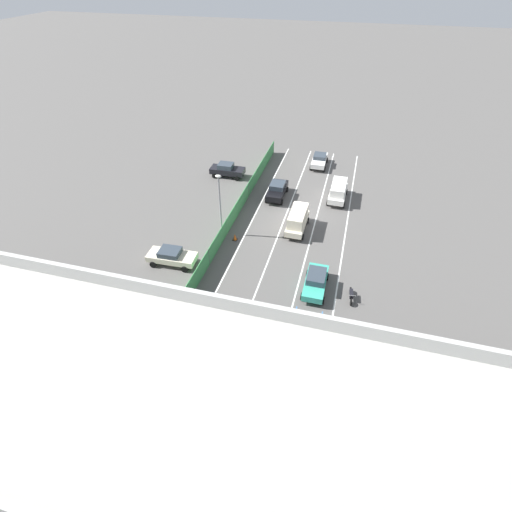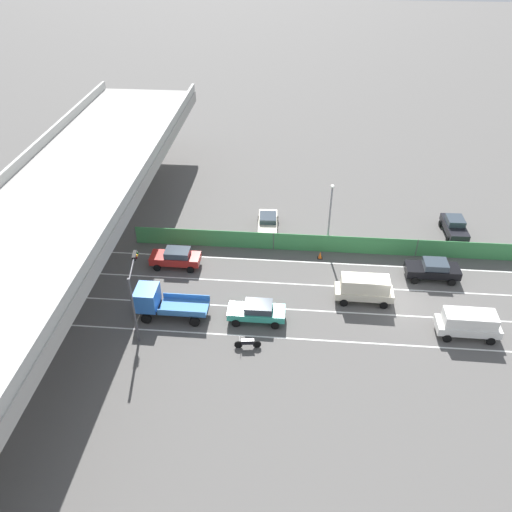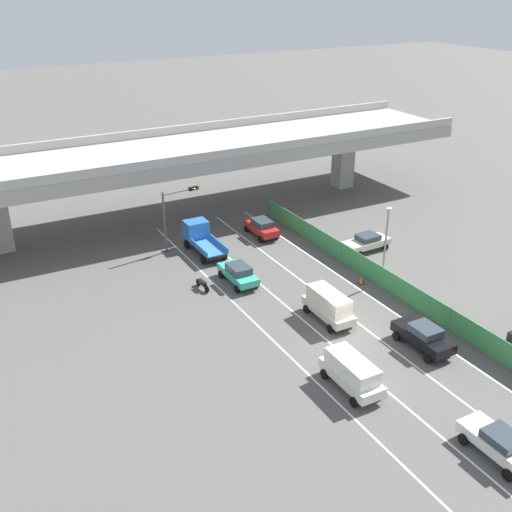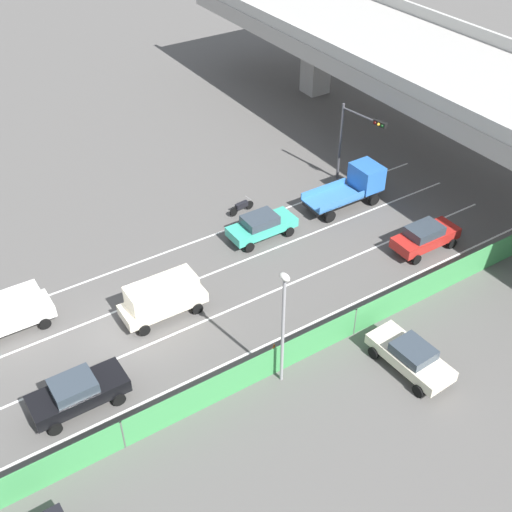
# 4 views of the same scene
# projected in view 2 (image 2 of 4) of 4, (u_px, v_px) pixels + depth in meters

# --- Properties ---
(ground_plane) EXTENTS (300.00, 300.00, 0.00)m
(ground_plane) POSITION_uv_depth(u_px,v_px,m) (391.00, 302.00, 41.81)
(ground_plane) COLOR #565451
(lane_line_left_edge) EXTENTS (0.14, 42.97, 0.01)m
(lane_line_left_edge) POSITION_uv_depth(u_px,v_px,m) (352.00, 342.00, 38.01)
(lane_line_left_edge) COLOR silver
(lane_line_left_edge) RESTS_ON ground
(lane_line_mid_left) EXTENTS (0.14, 42.97, 0.01)m
(lane_line_mid_left) POSITION_uv_depth(u_px,v_px,m) (349.00, 313.00, 40.70)
(lane_line_mid_left) COLOR silver
(lane_line_mid_left) RESTS_ON ground
(lane_line_mid_right) EXTENTS (0.14, 42.97, 0.01)m
(lane_line_mid_right) POSITION_uv_depth(u_px,v_px,m) (347.00, 287.00, 43.40)
(lane_line_mid_right) COLOR silver
(lane_line_mid_right) RESTS_ON ground
(lane_line_right_edge) EXTENTS (0.14, 42.97, 0.01)m
(lane_line_right_edge) POSITION_uv_depth(u_px,v_px,m) (345.00, 264.00, 46.09)
(lane_line_right_edge) COLOR silver
(lane_line_right_edge) RESTS_ON ground
(elevated_overpass) EXTENTS (59.92, 11.74, 8.18)m
(elevated_overpass) POSITION_uv_depth(u_px,v_px,m) (51.00, 218.00, 39.97)
(elevated_overpass) COLOR #A09E99
(elevated_overpass) RESTS_ON ground
(green_fence) EXTENTS (0.10, 39.07, 1.75)m
(green_fence) POSITION_uv_depth(u_px,v_px,m) (344.00, 245.00, 47.08)
(green_fence) COLOR #3D8E4C
(green_fence) RESTS_ON ground
(car_van_cream) EXTENTS (1.99, 4.65, 2.26)m
(car_van_cream) POSITION_uv_depth(u_px,v_px,m) (364.00, 288.00, 41.24)
(car_van_cream) COLOR beige
(car_van_cream) RESTS_ON ground
(car_sedan_red) EXTENTS (1.94, 4.37, 1.72)m
(car_sedan_red) POSITION_uv_depth(u_px,v_px,m) (176.00, 257.00, 45.29)
(car_sedan_red) COLOR red
(car_sedan_red) RESTS_ON ground
(car_sedan_black) EXTENTS (2.06, 4.51, 1.73)m
(car_sedan_black) POSITION_uv_depth(u_px,v_px,m) (433.00, 269.00, 43.86)
(car_sedan_black) COLOR black
(car_sedan_black) RESTS_ON ground
(car_van_white) EXTENTS (2.07, 4.60, 2.07)m
(car_van_white) POSITION_uv_depth(u_px,v_px,m) (469.00, 323.00, 38.00)
(car_van_white) COLOR silver
(car_van_white) RESTS_ON ground
(car_taxi_teal) EXTENTS (1.95, 4.41, 1.63)m
(car_taxi_teal) POSITION_uv_depth(u_px,v_px,m) (257.00, 311.00, 39.50)
(car_taxi_teal) COLOR teal
(car_taxi_teal) RESTS_ON ground
(flatbed_truck_blue) EXTENTS (2.33, 5.53, 2.51)m
(flatbed_truck_blue) POSITION_uv_depth(u_px,v_px,m) (159.00, 302.00, 39.79)
(flatbed_truck_blue) COLOR black
(flatbed_truck_blue) RESTS_ON ground
(motorcycle) EXTENTS (0.60, 1.95, 0.93)m
(motorcycle) POSITION_uv_depth(u_px,v_px,m) (248.00, 343.00, 37.30)
(motorcycle) COLOR black
(motorcycle) RESTS_ON ground
(parked_sedan_dark) EXTENTS (4.37, 2.09, 1.74)m
(parked_sedan_dark) POSITION_uv_depth(u_px,v_px,m) (455.00, 226.00, 49.60)
(parked_sedan_dark) COLOR black
(parked_sedan_dark) RESTS_ON ground
(parked_sedan_cream) EXTENTS (4.55, 2.21, 1.55)m
(parked_sedan_cream) POSITION_uv_depth(u_px,v_px,m) (268.00, 222.00, 50.33)
(parked_sedan_cream) COLOR beige
(parked_sedan_cream) RESTS_ON ground
(traffic_light) EXTENTS (3.72, 0.78, 5.78)m
(traffic_light) POSITION_uv_depth(u_px,v_px,m) (134.00, 287.00, 36.83)
(traffic_light) COLOR #47474C
(traffic_light) RESTS_ON ground
(street_lamp) EXTENTS (0.60, 0.36, 6.62)m
(street_lamp) POSITION_uv_depth(u_px,v_px,m) (330.00, 211.00, 45.77)
(street_lamp) COLOR gray
(street_lamp) RESTS_ON ground
(traffic_cone) EXTENTS (0.47, 0.47, 0.71)m
(traffic_cone) POSITION_uv_depth(u_px,v_px,m) (320.00, 255.00, 46.65)
(traffic_cone) COLOR orange
(traffic_cone) RESTS_ON ground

